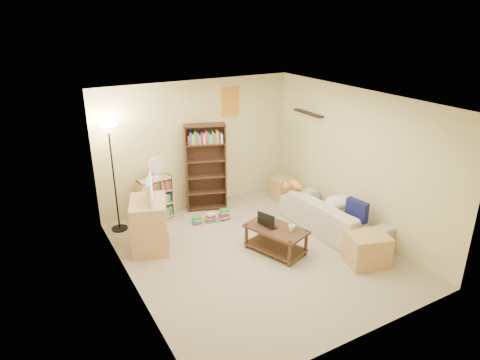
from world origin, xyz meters
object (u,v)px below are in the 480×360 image
(television, at_px, (146,190))
(tv_stand, at_px, (149,225))
(coffee_table, at_px, (276,236))
(desk_fan, at_px, (157,167))
(sofa, at_px, (333,216))
(short_bookshelf, at_px, (156,199))
(laptop, at_px, (271,223))
(floor_lamp, at_px, (110,148))
(mug, at_px, (291,228))
(tabby_cat, at_px, (294,185))
(side_table, at_px, (282,188))
(end_cabinet, at_px, (367,249))
(tall_bookshelf, at_px, (206,166))

(television, bearing_deg, tv_stand, 0.00)
(coffee_table, relative_size, desk_fan, 2.60)
(sofa, distance_m, short_bookshelf, 3.25)
(coffee_table, relative_size, television, 1.65)
(tv_stand, bearing_deg, laptop, -10.27)
(coffee_table, distance_m, floor_lamp, 3.13)
(mug, height_order, television, television)
(tabby_cat, bearing_deg, desk_fan, 151.67)
(sofa, bearing_deg, coffee_table, 91.07)
(mug, xyz_separation_m, short_bookshelf, (-1.44, 2.29, -0.08))
(desk_fan, relative_size, side_table, 0.91)
(floor_lamp, relative_size, side_table, 4.12)
(tv_stand, bearing_deg, side_table, 29.76)
(mug, bearing_deg, floor_lamp, 134.33)
(tv_stand, distance_m, floor_lamp, 1.46)
(tabby_cat, xyz_separation_m, end_cabinet, (0.08, -1.84, -0.43))
(tv_stand, relative_size, side_table, 1.81)
(coffee_table, height_order, tall_bookshelf, tall_bookshelf)
(tabby_cat, height_order, laptop, tabby_cat)
(television, distance_m, desk_fan, 1.03)
(desk_fan, bearing_deg, side_table, -7.59)
(tabby_cat, distance_m, mug, 1.35)
(tabby_cat, bearing_deg, mug, -127.33)
(coffee_table, xyz_separation_m, short_bookshelf, (-1.29, 2.09, 0.13))
(floor_lamp, bearing_deg, tall_bookshelf, 0.60)
(television, relative_size, side_table, 1.43)
(tabby_cat, height_order, side_table, tabby_cat)
(tabby_cat, xyz_separation_m, desk_fan, (-2.21, 1.19, 0.37))
(sofa, bearing_deg, side_table, -4.17)
(mug, height_order, tall_bookshelf, tall_bookshelf)
(end_cabinet, bearing_deg, mug, 138.57)
(tv_stand, bearing_deg, desk_fan, 80.86)
(tabby_cat, height_order, floor_lamp, floor_lamp)
(floor_lamp, bearing_deg, tv_stand, -71.90)
(sofa, xyz_separation_m, end_cabinet, (-0.22, -1.06, -0.05))
(laptop, xyz_separation_m, short_bookshelf, (-1.29, 1.93, -0.04))
(tv_stand, bearing_deg, television, 0.00)
(television, distance_m, floor_lamp, 1.06)
(mug, xyz_separation_m, television, (-1.89, 1.34, 0.56))
(laptop, xyz_separation_m, desk_fan, (-1.25, 1.89, 0.60))
(coffee_table, relative_size, end_cabinet, 1.84)
(sofa, xyz_separation_m, floor_lamp, (-3.29, 1.95, 1.24))
(coffee_table, bearing_deg, end_cabinet, -63.36)
(sofa, xyz_separation_m, side_table, (0.05, 1.63, -0.07))
(sofa, bearing_deg, television, 68.11)
(tabby_cat, distance_m, floor_lamp, 3.32)
(coffee_table, distance_m, desk_fan, 2.52)
(tv_stand, relative_size, desk_fan, 2.00)
(desk_fan, distance_m, side_table, 2.71)
(laptop, height_order, end_cabinet, end_cabinet)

